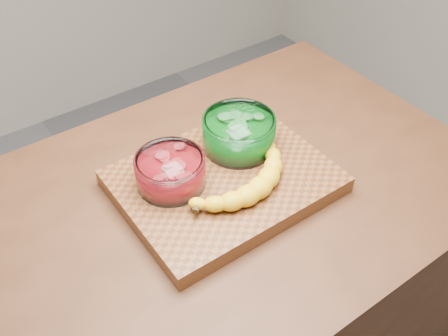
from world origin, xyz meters
TOP-DOWN VIEW (x-y plane):
  - counter at (0.00, 0.00)m, footprint 1.20×0.80m
  - cutting_board at (0.00, 0.00)m, footprint 0.45×0.35m
  - bowl_red at (-0.11, 0.04)m, footprint 0.15×0.15m
  - bowl_green at (0.08, 0.06)m, footprint 0.17×0.17m
  - banana at (0.01, -0.05)m, footprint 0.30×0.16m

SIDE VIEW (x-z plane):
  - counter at x=0.00m, z-range 0.00..0.90m
  - cutting_board at x=0.00m, z-range 0.90..0.94m
  - banana at x=0.01m, z-range 0.94..0.98m
  - bowl_red at x=-0.11m, z-range 0.94..1.01m
  - bowl_green at x=0.08m, z-range 0.94..1.02m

